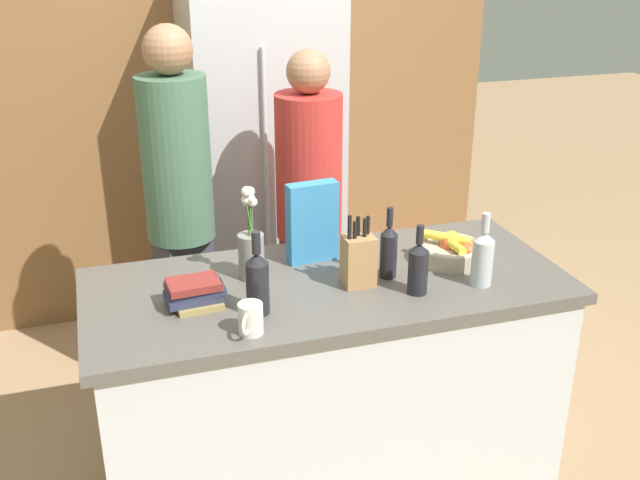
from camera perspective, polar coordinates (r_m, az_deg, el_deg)
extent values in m
plane|color=#A37F5B|center=(3.14, 0.53, -17.71)|extent=(14.00, 14.00, 0.00)
cube|color=silver|center=(2.89, 0.56, -11.37)|extent=(1.64, 0.71, 0.84)
cube|color=#56514C|center=(2.66, 0.60, -3.52)|extent=(1.71, 0.74, 0.04)
cube|color=brown|center=(4.10, -6.89, 12.34)|extent=(2.91, 0.12, 2.60)
cube|color=#B7B7BC|center=(3.86, -4.42, 6.21)|extent=(0.72, 0.60, 1.87)
cylinder|color=#B7B7BC|center=(3.53, -4.15, 6.18)|extent=(0.02, 0.02, 1.03)
cylinder|color=tan|center=(2.84, 9.84, -1.03)|extent=(0.24, 0.24, 0.06)
torus|color=tan|center=(2.83, 9.88, -0.48)|extent=(0.24, 0.24, 0.02)
sphere|color=#99B233|center=(2.86, 9.96, -0.07)|extent=(0.08, 0.08, 0.08)
sphere|color=#C64C23|center=(2.82, 9.88, -0.43)|extent=(0.08, 0.08, 0.08)
sphere|color=#C64C23|center=(2.79, 11.12, -0.89)|extent=(0.07, 0.07, 0.07)
cylinder|color=yellow|center=(2.79, 10.05, -0.31)|extent=(0.04, 0.15, 0.03)
cylinder|color=yellow|center=(2.82, 9.65, 0.18)|extent=(0.15, 0.15, 0.03)
cube|color=#A87A4C|center=(2.59, 2.95, -1.59)|extent=(0.11, 0.09, 0.18)
cylinder|color=black|center=(2.52, 2.27, 0.88)|extent=(0.01, 0.01, 0.09)
cylinder|color=black|center=(2.53, 2.67, 0.66)|extent=(0.01, 0.01, 0.07)
cylinder|color=black|center=(2.56, 2.91, 0.98)|extent=(0.01, 0.01, 0.08)
cylinder|color=black|center=(2.55, 3.43, 0.85)|extent=(0.01, 0.01, 0.08)
cylinder|color=black|center=(2.57, 3.67, 1.05)|extent=(0.01, 0.01, 0.07)
cylinder|color=gray|center=(2.66, -5.25, -1.24)|extent=(0.09, 0.09, 0.17)
cylinder|color=#477538|center=(2.60, -5.20, 1.64)|extent=(0.01, 0.02, 0.12)
sphere|color=white|center=(2.58, -5.15, 2.90)|extent=(0.03, 0.03, 0.03)
cylinder|color=#477538|center=(2.60, -5.33, 2.05)|extent=(0.02, 0.01, 0.16)
sphere|color=white|center=(2.58, -5.37, 3.70)|extent=(0.03, 0.03, 0.03)
cylinder|color=#477538|center=(2.60, -5.46, 1.68)|extent=(0.01, 0.01, 0.12)
sphere|color=white|center=(2.59, -5.57, 2.95)|extent=(0.03, 0.03, 0.03)
cylinder|color=#477538|center=(2.59, -5.53, 1.72)|extent=(0.01, 0.02, 0.13)
sphere|color=white|center=(2.57, -5.69, 3.08)|extent=(0.03, 0.03, 0.03)
cylinder|color=#477538|center=(2.58, -5.49, 2.01)|extent=(0.02, 0.02, 0.16)
sphere|color=white|center=(2.55, -5.63, 3.69)|extent=(0.04, 0.04, 0.04)
cylinder|color=#477538|center=(2.59, -5.31, 1.78)|extent=(0.01, 0.01, 0.14)
sphere|color=white|center=(2.57, -5.32, 3.18)|extent=(0.03, 0.03, 0.03)
cube|color=teal|center=(2.75, -0.68, 1.35)|extent=(0.19, 0.08, 0.30)
cylinder|color=silver|center=(2.32, -5.30, -5.97)|extent=(0.08, 0.08, 0.10)
torus|color=silver|center=(2.28, -5.65, -6.45)|extent=(0.05, 0.07, 0.07)
cube|color=#99844C|center=(2.52, -9.32, -4.69)|extent=(0.16, 0.16, 0.02)
cube|color=#2D334C|center=(2.51, -9.59, -4.25)|extent=(0.19, 0.13, 0.03)
cube|color=#2D334C|center=(2.51, -9.52, -3.69)|extent=(0.19, 0.13, 0.02)
cube|color=maroon|center=(2.49, -9.62, -3.35)|extent=(0.18, 0.13, 0.03)
cylinder|color=#B2BCC1|center=(2.66, 12.25, -1.70)|extent=(0.08, 0.08, 0.17)
cone|color=#B2BCC1|center=(2.62, 12.43, 0.26)|extent=(0.08, 0.08, 0.03)
cylinder|color=#B2BCC1|center=(2.60, 12.52, 1.29)|extent=(0.03, 0.03, 0.07)
cylinder|color=black|center=(2.56, 7.47, -2.46)|extent=(0.07, 0.07, 0.15)
cone|color=black|center=(2.52, 7.58, -0.58)|extent=(0.07, 0.07, 0.03)
cylinder|color=black|center=(2.50, 7.63, 0.41)|extent=(0.03, 0.03, 0.06)
cylinder|color=black|center=(2.66, 5.23, -1.21)|extent=(0.06, 0.06, 0.16)
cone|color=black|center=(2.62, 5.31, 0.74)|extent=(0.06, 0.06, 0.03)
cylinder|color=black|center=(2.61, 5.35, 1.76)|extent=(0.02, 0.02, 0.07)
cylinder|color=black|center=(2.41, -4.77, -3.69)|extent=(0.08, 0.08, 0.18)
cone|color=black|center=(2.37, -4.85, -1.41)|extent=(0.08, 0.08, 0.03)
cylinder|color=black|center=(2.35, -4.89, -0.20)|extent=(0.03, 0.03, 0.07)
cube|color=#383842|center=(3.42, -9.97, -6.05)|extent=(0.26, 0.23, 0.82)
cylinder|color=#42664C|center=(3.13, -10.91, 6.06)|extent=(0.28, 0.28, 0.68)
sphere|color=#996B4C|center=(3.03, -11.55, 14.04)|extent=(0.20, 0.20, 0.20)
cube|color=#383842|center=(3.52, -0.79, -5.33)|extent=(0.26, 0.22, 0.76)
cylinder|color=red|center=(3.24, -0.86, 5.58)|extent=(0.29, 0.29, 0.63)
sphere|color=#996B4C|center=(3.15, -0.90, 12.71)|extent=(0.18, 0.18, 0.18)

